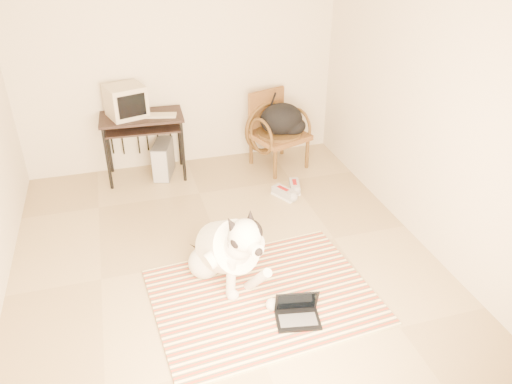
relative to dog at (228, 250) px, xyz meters
name	(u,v)px	position (x,y,z in m)	size (l,w,h in m)	color
floor	(224,258)	(0.04, 0.35, -0.36)	(4.50, 4.50, 0.00)	tan
wall_back	(179,61)	(0.04, 2.60, 0.99)	(4.50, 4.50, 0.00)	beige
wall_front	(323,309)	(0.04, -1.90, 0.99)	(4.50, 4.50, 0.00)	beige
wall_right	(426,107)	(2.04, 0.35, 0.99)	(4.50, 4.50, 0.00)	beige
rug	(263,296)	(0.24, -0.30, -0.34)	(1.99, 1.59, 0.02)	#B33B25
dog	(228,250)	(0.00, 0.00, 0.00)	(0.67, 1.13, 0.89)	silver
laptop	(297,312)	(0.43, -0.64, -0.27)	(0.40, 0.32, 0.25)	black
computer_desk	(142,125)	(-0.51, 2.28, 0.35)	(1.01, 0.60, 0.82)	black
crt_monitor	(126,101)	(-0.66, 2.33, 0.65)	(0.52, 0.50, 0.37)	#B4A68D
desk_keyboard	(160,115)	(-0.29, 2.21, 0.48)	(0.39, 0.14, 0.03)	#B4A68D
pc_tower	(163,159)	(-0.30, 2.27, -0.14)	(0.33, 0.51, 0.44)	#535355
rattan_chair	(277,130)	(1.17, 2.17, 0.13)	(0.80, 0.79, 0.96)	brown
backpack	(283,120)	(1.24, 2.11, 0.28)	(0.58, 0.46, 0.41)	black
sneaker_left	(284,193)	(0.99, 1.30, -0.31)	(0.26, 0.34, 0.11)	white
sneaker_right	(294,187)	(1.17, 1.43, -0.31)	(0.18, 0.31, 0.10)	white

